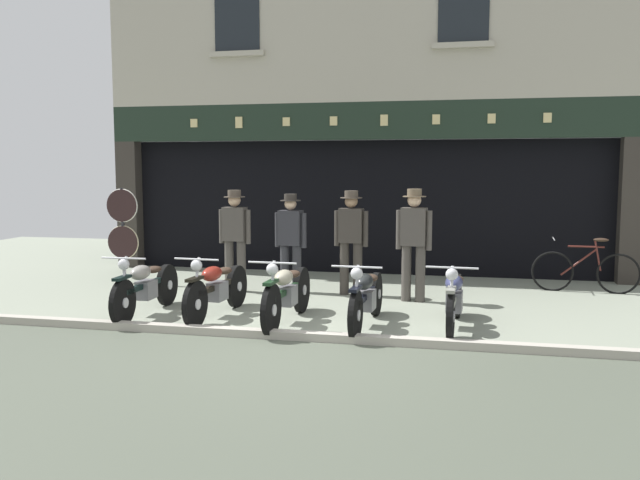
{
  "coord_description": "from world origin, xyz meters",
  "views": [
    {
      "loc": [
        2.01,
        -7.56,
        2.07
      ],
      "look_at": [
        -0.26,
        2.69,
        0.93
      ],
      "focal_mm": 37.43,
      "sensor_mm": 36.0,
      "label": 1
    }
  ],
  "objects": [
    {
      "name": "shop_facade",
      "position": [
        -0.0,
        6.98,
        1.8
      ],
      "size": [
        10.48,
        4.42,
        6.79
      ],
      "color": "black",
      "rests_on": "ground"
    },
    {
      "name": "salesman_right",
      "position": [
        0.18,
        3.05,
        0.95
      ],
      "size": [
        0.56,
        0.35,
        1.7
      ],
      "rotation": [
        0.0,
        0.0,
        3.1
      ],
      "color": "#38332D",
      "rests_on": "ground"
    },
    {
      "name": "motorcycle_center_left",
      "position": [
        -1.36,
        1.02,
        0.42
      ],
      "size": [
        0.62,
        1.99,
        0.91
      ],
      "rotation": [
        0.0,
        0.0,
        3.08
      ],
      "color": "black",
      "rests_on": "ground"
    },
    {
      "name": "motorcycle_right",
      "position": [
        1.88,
        1.04,
        0.41
      ],
      "size": [
        0.62,
        1.96,
        0.9
      ],
      "rotation": [
        0.0,
        0.0,
        3.1
      ],
      "color": "black",
      "rests_on": "ground"
    },
    {
      "name": "salesman_left",
      "position": [
        -1.77,
        2.95,
        0.95
      ],
      "size": [
        0.56,
        0.35,
        1.7
      ],
      "rotation": [
        0.0,
        0.0,
        3.09
      ],
      "color": "#47423D",
      "rests_on": "ground"
    },
    {
      "name": "assistant_far_right",
      "position": [
        1.22,
        2.73,
        0.98
      ],
      "size": [
        0.56,
        0.36,
        1.75
      ],
      "rotation": [
        0.0,
        0.0,
        3.01
      ],
      "color": "#47423D",
      "rests_on": "ground"
    },
    {
      "name": "motorcycle_center",
      "position": [
        -0.3,
        0.86,
        0.43
      ],
      "size": [
        0.62,
        2.06,
        0.93
      ],
      "rotation": [
        0.0,
        0.0,
        3.12
      ],
      "color": "black",
      "rests_on": "ground"
    },
    {
      "name": "motorcycle_center_right",
      "position": [
        0.76,
        0.89,
        0.41
      ],
      "size": [
        0.62,
        2.02,
        0.9
      ],
      "rotation": [
        0.0,
        0.0,
        3.1
      ],
      "color": "black",
      "rests_on": "ground"
    },
    {
      "name": "shopkeeper_center",
      "position": [
        -0.85,
        3.09,
        0.91
      ],
      "size": [
        0.56,
        0.34,
        1.64
      ],
      "rotation": [
        0.0,
        0.0,
        3.01
      ],
      "color": "#2D2D33",
      "rests_on": "ground"
    },
    {
      "name": "leaning_bicycle",
      "position": [
        3.96,
        4.12,
        0.37
      ],
      "size": [
        1.71,
        0.5,
        0.93
      ],
      "rotation": [
        0.0,
        0.0,
        1.51
      ],
      "color": "black",
      "rests_on": "ground"
    },
    {
      "name": "motorcycle_left",
      "position": [
        -2.38,
        0.92,
        0.42
      ],
      "size": [
        0.62,
        1.99,
        0.91
      ],
      "rotation": [
        0.0,
        0.0,
        3.16
      ],
      "color": "black",
      "rests_on": "ground"
    },
    {
      "name": "ground",
      "position": [
        0.0,
        -0.98,
        -0.04
      ],
      "size": [
        22.18,
        22.0,
        0.18
      ],
      "color": "gray"
    },
    {
      "name": "tyre_sign_pole",
      "position": [
        -4.01,
        3.27,
        1.04
      ],
      "size": [
        0.6,
        0.06,
        1.71
      ],
      "color": "#232328",
      "rests_on": "ground"
    },
    {
      "name": "advert_board_near",
      "position": [
        1.77,
        5.4,
        1.78
      ],
      "size": [
        0.8,
        0.03,
        0.97
      ],
      "color": "silver"
    }
  ]
}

